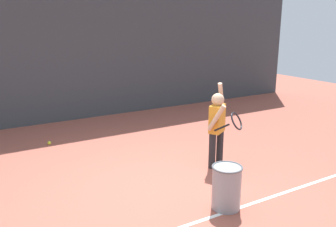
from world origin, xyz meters
TOP-DOWN VIEW (x-y plane):
  - ground_plane at (0.00, 0.00)m, footprint 20.00×20.00m
  - court_line_baseline at (0.00, -1.01)m, footprint 9.00×0.05m
  - back_fence_windscreen at (0.00, 4.17)m, footprint 13.44×0.08m
  - fence_post_2 at (2.19, 4.23)m, footprint 0.09×0.09m
  - fence_post_3 at (6.57, 4.23)m, footprint 0.09×0.09m
  - tennis_player at (1.21, 0.18)m, footprint 0.50×0.82m
  - ball_hopper at (0.51, -0.92)m, footprint 0.38×0.38m
  - tennis_ball_0 at (3.22, 2.63)m, footprint 0.07×0.07m
  - tennis_ball_2 at (-0.90, 2.62)m, footprint 0.07×0.07m

SIDE VIEW (x-z plane):
  - ground_plane at x=0.00m, z-range 0.00..0.00m
  - court_line_baseline at x=0.00m, z-range 0.00..0.00m
  - tennis_ball_0 at x=3.22m, z-range 0.00..0.07m
  - tennis_ball_2 at x=-0.90m, z-range 0.00..0.07m
  - ball_hopper at x=0.51m, z-range 0.01..0.57m
  - tennis_player at x=1.21m, z-range 0.05..1.40m
  - back_fence_windscreen at x=0.00m, z-range 0.00..3.94m
  - fence_post_2 at x=2.19m, z-range 0.00..4.09m
  - fence_post_3 at x=6.57m, z-range 0.00..4.09m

